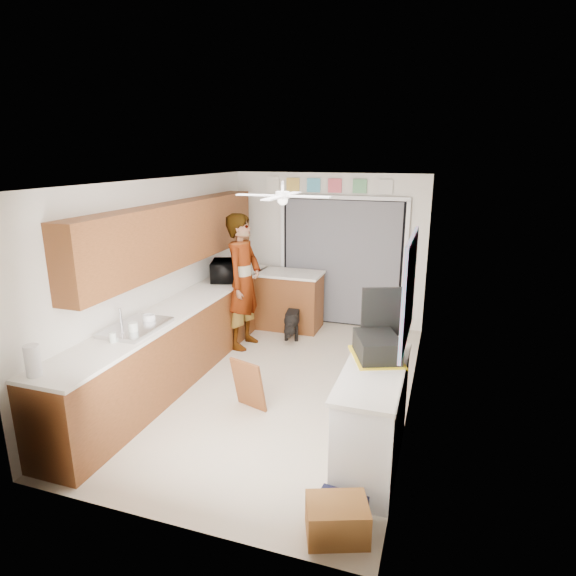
% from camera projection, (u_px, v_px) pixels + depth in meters
% --- Properties ---
extents(floor, '(5.00, 5.00, 0.00)m').
position_uv_depth(floor, '(278.00, 384.00, 6.04)').
color(floor, beige).
rests_on(floor, ground).
extents(ceiling, '(5.00, 5.00, 0.00)m').
position_uv_depth(ceiling, '(277.00, 181.00, 5.37)').
color(ceiling, white).
rests_on(ceiling, ground).
extents(wall_back, '(3.20, 0.00, 3.20)m').
position_uv_depth(wall_back, '(328.00, 250.00, 7.99)').
color(wall_back, silver).
rests_on(wall_back, ground).
extents(wall_front, '(3.20, 0.00, 3.20)m').
position_uv_depth(wall_front, '(160.00, 379.00, 3.42)').
color(wall_front, silver).
rests_on(wall_front, ground).
extents(wall_left, '(0.00, 5.00, 5.00)m').
position_uv_depth(wall_left, '(160.00, 278.00, 6.19)').
color(wall_left, silver).
rests_on(wall_left, ground).
extents(wall_right, '(0.00, 5.00, 5.00)m').
position_uv_depth(wall_right, '(416.00, 301.00, 5.22)').
color(wall_right, silver).
rests_on(wall_right, ground).
extents(left_base_cabinets, '(0.60, 4.80, 0.90)m').
position_uv_depth(left_base_cabinets, '(185.00, 339.00, 6.31)').
color(left_base_cabinets, brown).
rests_on(left_base_cabinets, floor).
extents(left_countertop, '(0.62, 4.80, 0.04)m').
position_uv_depth(left_countertop, '(183.00, 305.00, 6.18)').
color(left_countertop, white).
rests_on(left_countertop, left_base_cabinets).
extents(upper_cabinets, '(0.32, 4.00, 0.80)m').
position_uv_depth(upper_cabinets, '(177.00, 234.00, 6.17)').
color(upper_cabinets, brown).
rests_on(upper_cabinets, wall_left).
extents(sink_basin, '(0.50, 0.76, 0.06)m').
position_uv_depth(sink_basin, '(136.00, 328.00, 5.26)').
color(sink_basin, silver).
rests_on(sink_basin, left_countertop).
extents(faucet, '(0.03, 0.03, 0.22)m').
position_uv_depth(faucet, '(121.00, 318.00, 5.29)').
color(faucet, silver).
rests_on(faucet, left_countertop).
extents(peninsula_base, '(1.00, 0.60, 0.90)m').
position_uv_depth(peninsula_base, '(290.00, 301.00, 7.90)').
color(peninsula_base, brown).
rests_on(peninsula_base, floor).
extents(peninsula_top, '(1.04, 0.64, 0.04)m').
position_uv_depth(peninsula_top, '(290.00, 274.00, 7.77)').
color(peninsula_top, white).
rests_on(peninsula_top, peninsula_base).
extents(back_opening_recess, '(2.00, 0.06, 2.10)m').
position_uv_depth(back_opening_recess, '(342.00, 263.00, 7.94)').
color(back_opening_recess, black).
rests_on(back_opening_recess, wall_back).
extents(curtain_panel, '(1.90, 0.03, 2.05)m').
position_uv_depth(curtain_panel, '(341.00, 263.00, 7.90)').
color(curtain_panel, slate).
rests_on(curtain_panel, wall_back).
extents(door_trim_left, '(0.06, 0.04, 2.10)m').
position_uv_depth(door_trim_left, '(283.00, 259.00, 8.22)').
color(door_trim_left, white).
rests_on(door_trim_left, wall_back).
extents(door_trim_right, '(0.06, 0.04, 2.10)m').
position_uv_depth(door_trim_right, '(405.00, 268.00, 7.60)').
color(door_trim_right, white).
rests_on(door_trim_right, wall_back).
extents(door_trim_head, '(2.10, 0.04, 0.06)m').
position_uv_depth(door_trim_head, '(343.00, 198.00, 7.62)').
color(door_trim_head, white).
rests_on(door_trim_head, wall_back).
extents(header_frame_0, '(0.22, 0.02, 0.22)m').
position_uv_depth(header_frame_0, '(293.00, 185.00, 7.86)').
color(header_frame_0, gold).
rests_on(header_frame_0, wall_back).
extents(header_frame_1, '(0.22, 0.02, 0.22)m').
position_uv_depth(header_frame_1, '(314.00, 185.00, 7.75)').
color(header_frame_1, '#4BA7C8').
rests_on(header_frame_1, wall_back).
extents(header_frame_2, '(0.22, 0.02, 0.22)m').
position_uv_depth(header_frame_2, '(335.00, 186.00, 7.65)').
color(header_frame_2, '#DA5260').
rests_on(header_frame_2, wall_back).
extents(header_frame_3, '(0.22, 0.02, 0.22)m').
position_uv_depth(header_frame_3, '(360.00, 186.00, 7.53)').
color(header_frame_3, '#5CA16C').
rests_on(header_frame_3, wall_back).
extents(header_frame_4, '(0.22, 0.02, 0.22)m').
position_uv_depth(header_frame_4, '(386.00, 187.00, 7.40)').
color(header_frame_4, silver).
rests_on(header_frame_4, wall_back).
extents(route66_sign, '(0.22, 0.02, 0.26)m').
position_uv_depth(route66_sign, '(273.00, 184.00, 7.96)').
color(route66_sign, silver).
rests_on(route66_sign, wall_back).
extents(right_counter_base, '(0.50, 1.40, 0.90)m').
position_uv_depth(right_counter_base, '(373.00, 418.00, 4.42)').
color(right_counter_base, white).
rests_on(right_counter_base, floor).
extents(right_counter_top, '(0.54, 1.44, 0.04)m').
position_uv_depth(right_counter_top, '(374.00, 372.00, 4.29)').
color(right_counter_top, white).
rests_on(right_counter_top, right_counter_base).
extents(abstract_painting, '(0.03, 1.15, 0.95)m').
position_uv_depth(abstract_painting, '(409.00, 289.00, 4.20)').
color(abstract_painting, '#E454AC').
rests_on(abstract_painting, wall_right).
extents(ceiling_fan, '(1.14, 1.14, 0.24)m').
position_uv_depth(ceiling_fan, '(283.00, 196.00, 5.60)').
color(ceiling_fan, white).
rests_on(ceiling_fan, ceiling).
extents(microwave, '(0.53, 0.63, 0.30)m').
position_uv_depth(microwave, '(225.00, 271.00, 7.25)').
color(microwave, black).
rests_on(microwave, left_countertop).
extents(cup, '(0.16, 0.16, 0.11)m').
position_uv_depth(cup, '(149.00, 319.00, 5.41)').
color(cup, white).
rests_on(cup, left_countertop).
extents(jar_a, '(0.13, 0.13, 0.14)m').
position_uv_depth(jar_a, '(133.00, 329.00, 5.08)').
color(jar_a, silver).
rests_on(jar_a, left_countertop).
extents(jar_b, '(0.09, 0.09, 0.10)m').
position_uv_depth(jar_b, '(113.00, 338.00, 4.89)').
color(jar_b, silver).
rests_on(jar_b, left_countertop).
extents(paper_towel_roll, '(0.15, 0.15, 0.28)m').
position_uv_depth(paper_towel_roll, '(33.00, 361.00, 4.13)').
color(paper_towel_roll, white).
rests_on(paper_towel_roll, left_countertop).
extents(suitcase, '(0.53, 0.60, 0.21)m').
position_uv_depth(suitcase, '(377.00, 347.00, 4.52)').
color(suitcase, black).
rests_on(suitcase, right_counter_top).
extents(suitcase_rim, '(0.62, 0.70, 0.02)m').
position_uv_depth(suitcase_rim, '(376.00, 357.00, 4.55)').
color(suitcase_rim, yellow).
rests_on(suitcase_rim, suitcase).
extents(suitcase_lid, '(0.40, 0.18, 0.50)m').
position_uv_depth(suitcase_lid, '(383.00, 312.00, 4.72)').
color(suitcase_lid, black).
rests_on(suitcase_lid, suitcase).
extents(cardboard_box, '(0.55, 0.48, 0.29)m').
position_uv_depth(cardboard_box, '(337.00, 520.00, 3.61)').
color(cardboard_box, '#A76D34').
rests_on(cardboard_box, floor).
extents(navy_crate, '(0.41, 0.36, 0.23)m').
position_uv_depth(navy_crate, '(339.00, 515.00, 3.70)').
color(navy_crate, black).
rests_on(navy_crate, floor).
extents(cabinet_door_panel, '(0.44, 0.27, 0.60)m').
position_uv_depth(cabinet_door_panel, '(248.00, 385.00, 5.37)').
color(cabinet_door_panel, brown).
rests_on(cabinet_door_panel, floor).
extents(man, '(0.52, 0.75, 1.99)m').
position_uv_depth(man, '(243.00, 282.00, 7.00)').
color(man, white).
rests_on(man, floor).
extents(dog, '(0.37, 0.67, 0.50)m').
position_uv_depth(dog, '(293.00, 322.00, 7.53)').
color(dog, black).
rests_on(dog, floor).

